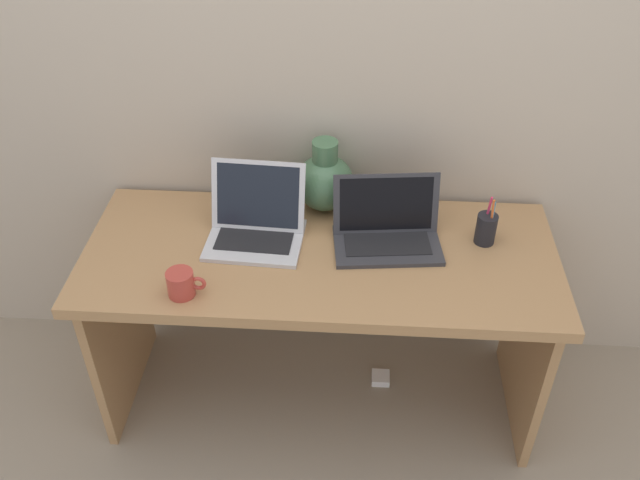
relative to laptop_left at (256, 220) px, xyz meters
The scene contains 9 objects.
ground_plane 0.82m from the laptop_left, 20.16° to the right, with size 6.00×6.00×0.00m, color gray.
back_wall 0.55m from the laptop_left, 52.57° to the left, with size 4.40×0.04×2.40m, color #BCAD99.
desk 0.31m from the laptop_left, 20.16° to the right, with size 1.55×0.64×0.72m.
laptop_left is the anchor object (origin of this frame).
laptop_right 0.43m from the laptop_left, ahead, with size 0.37×0.25×0.22m.
green_vase 0.29m from the laptop_left, 40.15° to the left, with size 0.20×0.20×0.26m.
coffee_mug 0.36m from the laptop_left, 120.97° to the right, with size 0.12×0.08×0.08m.
pen_cup 0.76m from the laptop_left, ahead, with size 0.07×0.07×0.18m.
power_brick 0.89m from the laptop_left, ahead, with size 0.07×0.07×0.03m, color white.
Camera 1 is at (0.11, -1.73, 2.12)m, focal length 38.44 mm.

